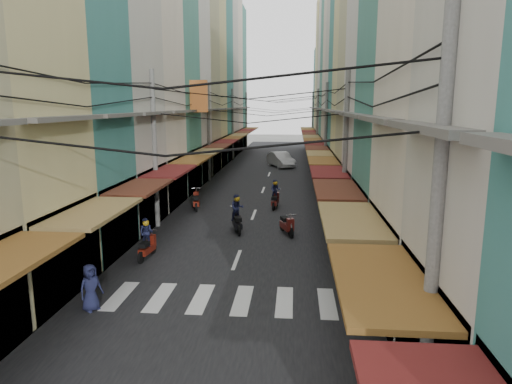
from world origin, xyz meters
The scene contains 15 objects.
ground centered at (0.00, 0.00, 0.00)m, with size 160.00×160.00×0.00m, color slate.
road centered at (0.00, 20.00, 0.01)m, with size 10.00×80.00×0.02m, color black.
sidewalk_left centered at (-6.50, 20.00, 0.03)m, with size 3.00×80.00×0.06m, color slate.
sidewalk_right centered at (6.50, 20.00, 0.03)m, with size 3.00×80.00×0.06m, color slate.
crosswalk centered at (0.00, -6.00, 0.03)m, with size 7.55×2.40×0.01m.
building_row_left centered at (-7.92, 16.56, 9.78)m, with size 7.80×67.67×23.70m.
building_row_right centered at (7.92, 16.45, 9.41)m, with size 7.80×68.98×22.59m.
utility_poles centered at (0.00, 15.01, 6.59)m, with size 10.20×66.13×8.20m.
white_car centered at (0.93, 27.29, 0.00)m, with size 5.46×2.14×1.93m, color silver.
bicycle centered at (6.86, -1.15, 0.00)m, with size 0.60×1.60×1.10m, color black.
moving_scooters centered at (-0.95, 3.33, 0.55)m, with size 6.24×11.77×1.93m.
parked_scooters centered at (4.73, -3.69, 0.48)m, with size 13.45×12.56×1.01m.
pedestrians centered at (-4.71, 1.62, 1.00)m, with size 13.51×19.64×2.13m.
market_umbrella centered at (6.86, -3.44, 2.19)m, with size 2.36×2.36×2.48m.
traffic_sign centered at (5.60, -2.98, 1.93)m, with size 0.10×0.59×2.68m.
Camera 1 is at (2.36, -20.14, 6.42)m, focal length 32.00 mm.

